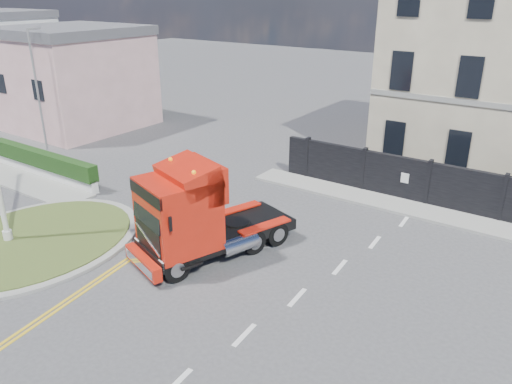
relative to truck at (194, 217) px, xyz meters
The scene contains 10 objects.
ground 2.06m from the truck, 14.15° to the left, with size 120.00×120.00×0.00m, color #424244.
traffic_island 6.49m from the truck, 154.91° to the right, with size 6.80×6.80×0.17m.
hedge_wall 11.89m from the truck, behind, with size 8.00×0.55×1.35m.
pavement_side 11.84m from the truck, behind, with size 8.50×1.80×0.10m, color gray.
seaside_bldg_pink 20.96m from the truck, 153.52° to the left, with size 8.00×8.00×6.00m, color beige.
seaside_bldg_cream 29.03m from the truck, 157.03° to the left, with size 9.00×8.00×5.00m, color beige.
hoarding_fence 12.19m from the truck, 49.96° to the left, with size 18.80×0.25×2.00m.
pavement_far 11.24m from the truck, 49.16° to the left, with size 20.00×1.60×0.12m, color gray.
truck is the anchor object (origin of this frame).
lamppost_slim 16.55m from the truck, 163.52° to the left, with size 0.28×0.57×6.95m.
Camera 1 is at (9.35, -11.87, 8.93)m, focal length 35.00 mm.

